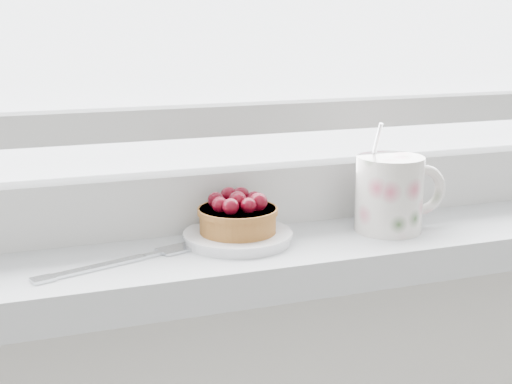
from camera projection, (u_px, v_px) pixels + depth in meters
name	position (u px, v px, depth m)	size (l,w,h in m)	color
saucer	(238.00, 237.00, 0.81)	(0.12, 0.12, 0.01)	white
raspberry_tart	(238.00, 215.00, 0.80)	(0.09, 0.09, 0.05)	brown
floral_mug	(392.00, 192.00, 0.84)	(0.12, 0.08, 0.13)	silver
fork	(128.00, 260.00, 0.74)	(0.20, 0.08, 0.00)	silver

